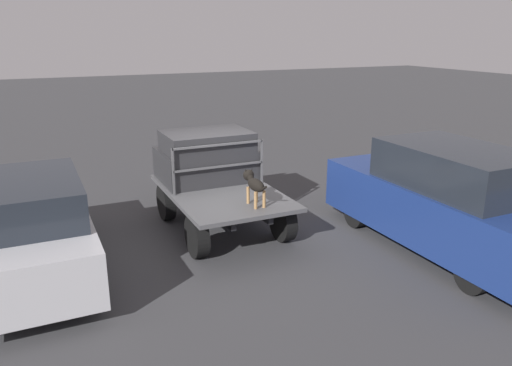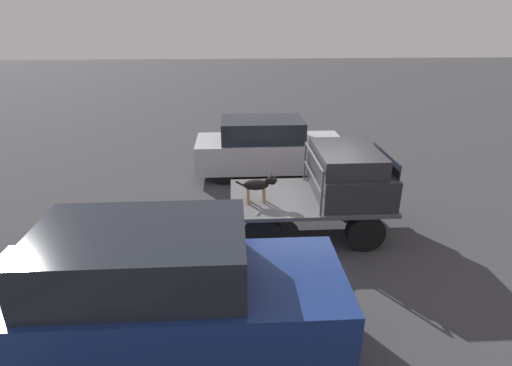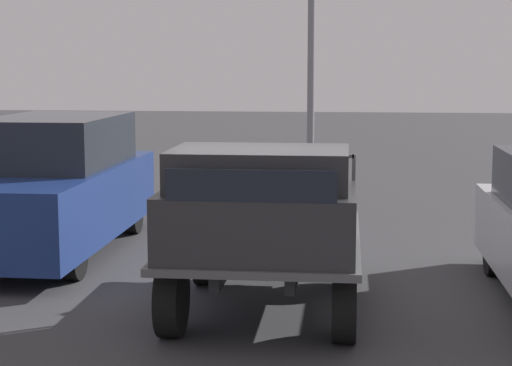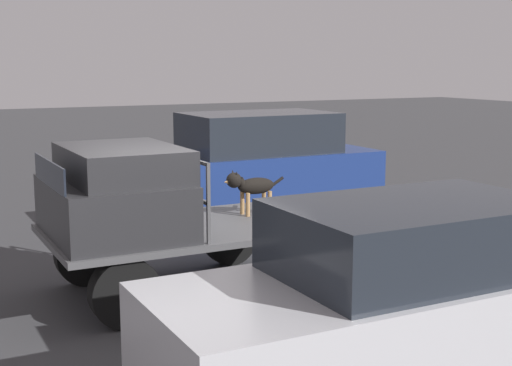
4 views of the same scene
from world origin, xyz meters
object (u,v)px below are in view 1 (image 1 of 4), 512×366
Objects in this scene: dog at (254,184)px; parked_pickup_far at (445,200)px; parked_sedan at (33,227)px; flatbed_truck at (221,201)px.

parked_pickup_far reaches higher than dog.
dog is at bearing -95.83° from parked_sedan.
dog is 3.57m from parked_pickup_far.
dog is (-1.08, -0.25, 0.65)m from flatbed_truck.
dog is at bearing -166.87° from flatbed_truck.
parked_pickup_far is at bearing -123.14° from dog.
dog is at bearing 69.21° from parked_pickup_far.
parked_sedan is 7.31m from parked_pickup_far.
dog is 0.18× the size of parked_pickup_far.
parked_pickup_far is (-1.61, -3.18, -0.28)m from dog.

